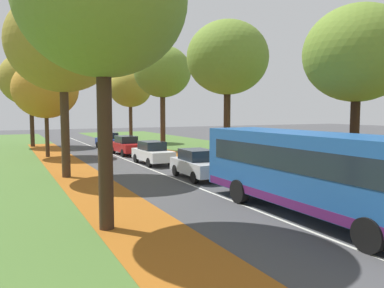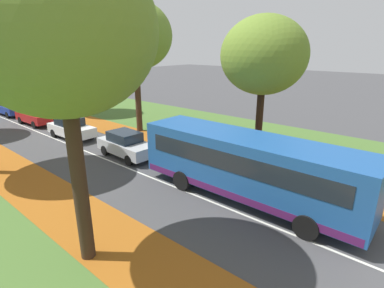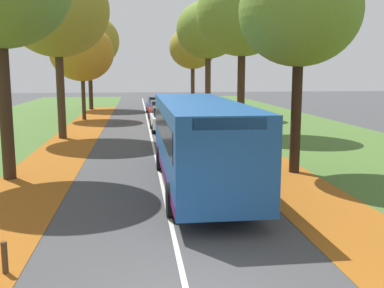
{
  "view_description": "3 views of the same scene",
  "coord_description": "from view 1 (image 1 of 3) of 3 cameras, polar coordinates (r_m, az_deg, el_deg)",
  "views": [
    {
      "loc": [
        -8.47,
        -1.8,
        3.75
      ],
      "look_at": [
        -0.71,
        13.47,
        2.24
      ],
      "focal_mm": 35.0,
      "sensor_mm": 36.0,
      "label": 1
    },
    {
      "loc": [
        -9.73,
        1.73,
        6.71
      ],
      "look_at": [
        0.93,
        10.85,
        2.11
      ],
      "focal_mm": 28.0,
      "sensor_mm": 36.0,
      "label": 2
    },
    {
      "loc": [
        -0.83,
        -7.3,
        3.99
      ],
      "look_at": [
        1.03,
        7.93,
        1.5
      ],
      "focal_mm": 42.0,
      "sensor_mm": 36.0,
      "label": 3
    }
  ],
  "objects": [
    {
      "name": "leaf_litter_left",
      "position": [
        16.7,
        -12.96,
        -8.05
      ],
      "size": [
        2.8,
        60.0,
        0.0
      ],
      "primitive_type": "cube",
      "color": "#9E5619",
      "rests_on": "grass_verge_left"
    },
    {
      "name": "grass_verge_right",
      "position": [
        28.32,
        11.99,
        -2.69
      ],
      "size": [
        12.0,
        90.0,
        0.01
      ],
      "primitive_type": "cube",
      "color": "#476B2D",
      "rests_on": "ground"
    },
    {
      "name": "leaf_litter_right",
      "position": [
        20.85,
        12.5,
        -5.43
      ],
      "size": [
        2.8,
        60.0,
        0.0
      ],
      "primitive_type": "cube",
      "color": "#9E5619",
      "rests_on": "grass_verge_right"
    },
    {
      "name": "road_centre_line",
      "position": [
        23.69,
        -5.65,
        -4.1
      ],
      "size": [
        0.12,
        80.0,
        0.01
      ],
      "primitive_type": "cube",
      "color": "silver",
      "rests_on": "ground"
    },
    {
      "name": "tree_left_near",
      "position": [
        12.42,
        -13.52,
        20.42
      ],
      "size": [
        5.2,
        5.2,
        9.45
      ],
      "color": "#382619",
      "rests_on": "ground"
    },
    {
      "name": "tree_left_mid",
      "position": [
        22.55,
        -19.12,
        14.28
      ],
      "size": [
        6.03,
        6.03,
        10.22
      ],
      "color": "#422D1E",
      "rests_on": "ground"
    },
    {
      "name": "tree_left_far",
      "position": [
        32.81,
        -21.42,
        7.74
      ],
      "size": [
        5.19,
        5.19,
        7.85
      ],
      "color": "#422D1E",
      "rests_on": "ground"
    },
    {
      "name": "tree_left_distant",
      "position": [
        43.21,
        -23.41,
        9.02
      ],
      "size": [
        6.24,
        6.24,
        9.9
      ],
      "color": "#382619",
      "rests_on": "ground"
    },
    {
      "name": "tree_right_near",
      "position": [
        18.09,
        23.9,
        12.4
      ],
      "size": [
        4.63,
        4.63,
        8.32
      ],
      "color": "black",
      "rests_on": "ground"
    },
    {
      "name": "tree_right_mid",
      "position": [
        26.84,
        5.43,
        12.9
      ],
      "size": [
        5.71,
        5.71,
        10.04
      ],
      "color": "#382619",
      "rests_on": "ground"
    },
    {
      "name": "tree_right_far",
      "position": [
        36.26,
        -4.52,
        10.89
      ],
      "size": [
        5.45,
        5.45,
        9.96
      ],
      "color": "#422D1E",
      "rests_on": "ground"
    },
    {
      "name": "tree_right_distant",
      "position": [
        45.16,
        -9.39,
        8.39
      ],
      "size": [
        5.01,
        5.01,
        8.74
      ],
      "color": "#422D1E",
      "rests_on": "ground"
    },
    {
      "name": "bus",
      "position": [
        13.87,
        18.05,
        -3.71
      ],
      "size": [
        2.68,
        10.4,
        2.98
      ],
      "color": "#1E5199",
      "rests_on": "ground"
    },
    {
      "name": "car_silver_lead",
      "position": [
        20.9,
        0.8,
        -3.06
      ],
      "size": [
        1.92,
        4.27,
        1.62
      ],
      "color": "#B7BABF",
      "rests_on": "ground"
    },
    {
      "name": "car_white_following",
      "position": [
        26.65,
        -6.04,
        -1.34
      ],
      "size": [
        1.84,
        4.23,
        1.62
      ],
      "color": "silver",
      "rests_on": "ground"
    },
    {
      "name": "car_red_third_in_line",
      "position": [
        32.77,
        -9.94,
        -0.2
      ],
      "size": [
        1.92,
        4.27,
        1.62
      ],
      "color": "#B21919",
      "rests_on": "ground"
    },
    {
      "name": "car_blue_fourth_in_line",
      "position": [
        38.41,
        -12.57,
        0.51
      ],
      "size": [
        1.91,
        4.26,
        1.62
      ],
      "color": "#233D9E",
      "rests_on": "ground"
    }
  ]
}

